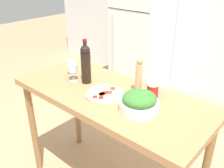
% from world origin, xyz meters
% --- Properties ---
extents(refrigerator, '(0.70, 0.71, 1.72)m').
position_xyz_m(refrigerator, '(-1.00, 1.84, 0.86)').
color(refrigerator, white).
rests_on(refrigerator, ground_plane).
extents(prep_counter, '(1.48, 0.64, 0.96)m').
position_xyz_m(prep_counter, '(0.00, 0.00, 0.84)').
color(prep_counter, '#A87A4C').
rests_on(prep_counter, ground_plane).
extents(wine_bottle, '(0.08, 0.08, 0.34)m').
position_xyz_m(wine_bottle, '(-0.25, 0.02, 1.12)').
color(wine_bottle, black).
rests_on(wine_bottle, prep_counter).
extents(wine_glass_near, '(0.07, 0.07, 0.14)m').
position_xyz_m(wine_glass_near, '(-0.35, -0.03, 1.06)').
color(wine_glass_near, silver).
rests_on(wine_glass_near, prep_counter).
extents(wine_glass_far, '(0.07, 0.07, 0.14)m').
position_xyz_m(wine_glass_far, '(-0.44, 0.03, 1.06)').
color(wine_glass_far, silver).
rests_on(wine_glass_far, prep_counter).
extents(pepper_mill, '(0.05, 0.05, 0.26)m').
position_xyz_m(pepper_mill, '(0.16, 0.13, 1.09)').
color(pepper_mill, tan).
rests_on(pepper_mill, prep_counter).
extents(salad_bowl, '(0.25, 0.25, 0.13)m').
position_xyz_m(salad_bowl, '(0.30, -0.05, 1.02)').
color(salad_bowl, white).
rests_on(salad_bowl, prep_counter).
extents(homemade_pizza, '(0.27, 0.27, 0.03)m').
position_xyz_m(homemade_pizza, '(0.01, -0.05, 0.97)').
color(homemade_pizza, beige).
rests_on(homemade_pizza, prep_counter).
extents(salt_canister, '(0.08, 0.08, 0.10)m').
position_xyz_m(salt_canister, '(0.26, 0.16, 1.01)').
color(salt_canister, '#B2231E').
rests_on(salt_canister, prep_counter).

